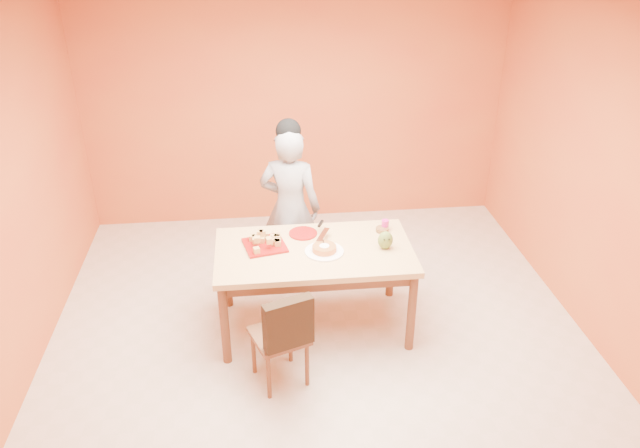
{
  "coord_description": "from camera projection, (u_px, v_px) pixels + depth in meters",
  "views": [
    {
      "loc": [
        -0.45,
        -3.97,
        3.3
      ],
      "look_at": [
        0.02,
        0.3,
        1.03
      ],
      "focal_mm": 35.0,
      "sensor_mm": 36.0,
      "label": 1
    }
  ],
  "objects": [
    {
      "name": "floor",
      "position": [
        322.0,
        353.0,
        5.07
      ],
      "size": [
        5.0,
        5.0,
        0.0
      ],
      "primitive_type": "plane",
      "color": "beige",
      "rests_on": "ground"
    },
    {
      "name": "ceiling",
      "position": [
        323.0,
        6.0,
        3.81
      ],
      "size": [
        5.0,
        5.0,
        0.0
      ],
      "primitive_type": "plane",
      "rotation": [
        3.14,
        0.0,
        0.0
      ],
      "color": "silver",
      "rests_on": "wall_back"
    },
    {
      "name": "wall_back",
      "position": [
        296.0,
        102.0,
        6.64
      ],
      "size": [
        4.5,
        0.0,
        4.5
      ],
      "primitive_type": "plane",
      "rotation": [
        1.57,
        0.0,
        0.0
      ],
      "color": "#CB682F",
      "rests_on": "floor"
    },
    {
      "name": "wall_right",
      "position": [
        621.0,
        190.0,
        4.66
      ],
      "size": [
        0.0,
        5.0,
        5.0
      ],
      "primitive_type": "plane",
      "rotation": [
        1.57,
        0.0,
        -1.57
      ],
      "color": "#CB682F",
      "rests_on": "floor"
    },
    {
      "name": "dining_table",
      "position": [
        314.0,
        259.0,
        5.1
      ],
      "size": [
        1.6,
        0.9,
        0.76
      ],
      "color": "#ECBD7B",
      "rests_on": "floor"
    },
    {
      "name": "dining_chair",
      "position": [
        279.0,
        335.0,
        4.59
      ],
      "size": [
        0.5,
        0.56,
        0.83
      ],
      "rotation": [
        0.0,
        0.0,
        0.35
      ],
      "color": "brown",
      "rests_on": "floor"
    },
    {
      "name": "pastry_pile",
      "position": [
        265.0,
        239.0,
        5.07
      ],
      "size": [
        0.29,
        0.29,
        0.09
      ],
      "primitive_type": null,
      "color": "#DCB45E",
      "rests_on": "pastry_platter"
    },
    {
      "name": "person",
      "position": [
        290.0,
        208.0,
        5.69
      ],
      "size": [
        0.64,
        0.51,
        1.54
      ],
      "primitive_type": "imported",
      "rotation": [
        0.0,
        0.0,
        2.86
      ],
      "color": "#98979A",
      "rests_on": "floor"
    },
    {
      "name": "pastry_platter",
      "position": [
        265.0,
        245.0,
        5.09
      ],
      "size": [
        0.38,
        0.38,
        0.02
      ],
      "primitive_type": "cube",
      "rotation": [
        0.0,
        0.0,
        0.21
      ],
      "color": "maroon",
      "rests_on": "dining_table"
    },
    {
      "name": "red_dinner_plate",
      "position": [
        303.0,
        233.0,
        5.28
      ],
      "size": [
        0.3,
        0.3,
        0.01
      ],
      "primitive_type": "cylinder",
      "rotation": [
        0.0,
        0.0,
        -0.3
      ],
      "color": "maroon",
      "rests_on": "dining_table"
    },
    {
      "name": "white_cake_plate",
      "position": [
        324.0,
        251.0,
        5.01
      ],
      "size": [
        0.4,
        0.4,
        0.01
      ],
      "primitive_type": "cylinder",
      "rotation": [
        0.0,
        0.0,
        0.33
      ],
      "color": "white",
      "rests_on": "dining_table"
    },
    {
      "name": "sponge_cake",
      "position": [
        324.0,
        249.0,
        5.0
      ],
      "size": [
        0.23,
        0.23,
        0.04
      ],
      "primitive_type": "cylinder",
      "rotation": [
        0.0,
        0.0,
        -0.17
      ],
      "color": "orange",
      "rests_on": "white_cake_plate"
    },
    {
      "name": "cake_server",
      "position": [
        323.0,
        235.0,
        5.14
      ],
      "size": [
        0.14,
        0.24,
        0.01
      ],
      "primitive_type": "cube",
      "rotation": [
        0.0,
        0.0,
        -0.41
      ],
      "color": "silver",
      "rests_on": "sponge_cake"
    },
    {
      "name": "egg_ornament",
      "position": [
        385.0,
        240.0,
        5.03
      ],
      "size": [
        0.13,
        0.11,
        0.15
      ],
      "primitive_type": "ellipsoid",
      "rotation": [
        0.0,
        0.0,
        0.13
      ],
      "color": "#5C752D",
      "rests_on": "dining_table"
    },
    {
      "name": "magenta_glass",
      "position": [
        385.0,
        225.0,
        5.33
      ],
      "size": [
        0.07,
        0.07,
        0.09
      ],
      "primitive_type": "cylinder",
      "rotation": [
        0.0,
        0.0,
        0.13
      ],
      "color": "#CC1E85",
      "rests_on": "dining_table"
    },
    {
      "name": "checker_tin",
      "position": [
        382.0,
        230.0,
        5.32
      ],
      "size": [
        0.12,
        0.12,
        0.03
      ],
      "primitive_type": "cylinder",
      "rotation": [
        0.0,
        0.0,
        0.1
      ],
      "color": "#341A0E",
      "rests_on": "dining_table"
    }
  ]
}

